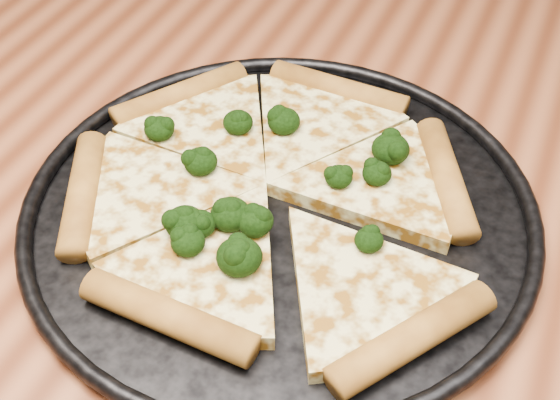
% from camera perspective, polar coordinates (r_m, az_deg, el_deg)
% --- Properties ---
extents(dining_table, '(1.20, 0.90, 0.75)m').
position_cam_1_polar(dining_table, '(0.67, -0.94, -4.14)').
color(dining_table, brown).
rests_on(dining_table, ground).
extents(pizza_pan, '(0.38, 0.38, 0.02)m').
position_cam_1_polar(pizza_pan, '(0.57, 0.00, -0.59)').
color(pizza_pan, black).
rests_on(pizza_pan, dining_table).
extents(pizza, '(0.34, 0.30, 0.02)m').
position_cam_1_polar(pizza, '(0.57, -0.74, 0.79)').
color(pizza, '#F4EA95').
rests_on(pizza, pizza_pan).
extents(broccoli_florets, '(0.21, 0.18, 0.02)m').
position_cam_1_polar(broccoli_florets, '(0.55, -1.77, 0.39)').
color(broccoli_florets, black).
rests_on(broccoli_florets, pizza).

